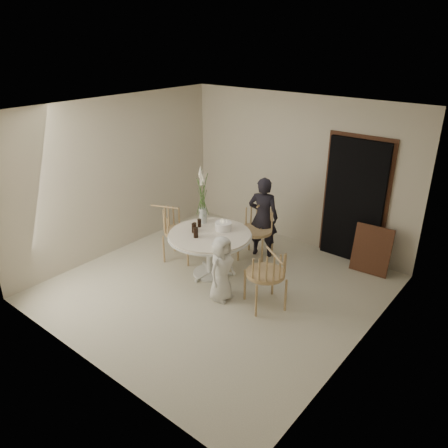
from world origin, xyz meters
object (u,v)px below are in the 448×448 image
Objects in this scene: table at (210,240)px; chair_right at (270,272)px; girl at (263,217)px; chair_far at (259,222)px; boy at (222,269)px; flower_vase at (202,198)px; chair_left at (173,225)px; birthday_cake at (223,226)px.

chair_right is at bearing -10.93° from table.
girl is (0.26, 1.11, 0.10)m from table.
boy reaches higher than chair_far.
chair_right is at bearing 106.31° from girl.
boy is at bearing -36.09° from table.
chair_far is 1.54m from boy.
chair_far reaches higher than chair_right.
table is 1.14m from girl.
girl is at bearing 53.11° from flower_vase.
boy is 1.02× the size of flower_vase.
flower_vase is at bearing 145.11° from table.
girl is 1.59m from boy.
chair_left is 1.56m from girl.
chair_far is 0.83m from birthday_cake.
table is 1.37× the size of chair_far.
flower_vase is (-0.98, 0.70, 0.66)m from boy.
birthday_cake is at bearing -2.37° from flower_vase.
table is 0.72m from flower_vase.
boy is (0.38, -1.48, -0.13)m from chair_far.
table is at bearing -106.96° from birthday_cake.
flower_vase is (-0.45, 0.02, 0.37)m from birthday_cake.
boy is at bearing -42.30° from chair_right.
chair_left is 0.77m from flower_vase.
girl is 0.89m from birthday_cake.
boy is (0.60, -0.44, -0.11)m from table.
flower_vase is at bearing 177.63° from birthday_cake.
chair_right is 0.98× the size of flower_vase.
table is at bearing -68.04° from chair_right.
flower_vase reaches higher than chair_left.
boy is at bearing -35.63° from flower_vase.
flower_vase is (-0.63, -0.84, 0.45)m from girl.
flower_vase is at bearing 52.13° from boy.
chair_left is at bearing -64.74° from chair_right.
girl is (1.13, 1.07, 0.10)m from chair_left.
birthday_cake reaches higher than table.
chair_left is at bearing -167.95° from birthday_cake.
birthday_cake is (-1.22, 0.50, 0.17)m from chair_right.
girl is 1.42× the size of boy.
chair_right reaches higher than birthday_cake.
table is 1.39× the size of chair_left.
chair_far is 0.97× the size of boy.
table is 0.88m from chair_left.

